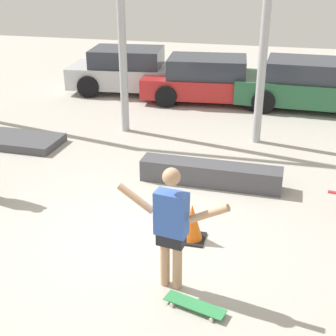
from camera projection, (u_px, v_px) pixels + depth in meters
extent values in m
plane|color=#B2ADA3|center=(131.00, 238.00, 7.54)|extent=(36.00, 36.00, 0.00)
cylinder|color=tan|center=(165.00, 259.00, 6.32)|extent=(0.13, 0.13, 0.84)
cylinder|color=tan|center=(177.00, 262.00, 6.25)|extent=(0.13, 0.13, 0.84)
cube|color=black|center=(171.00, 238.00, 6.14)|extent=(0.39, 0.26, 0.18)
cube|color=#3359B2|center=(171.00, 214.00, 5.99)|extent=(0.46, 0.28, 0.61)
sphere|color=tan|center=(171.00, 177.00, 5.77)|extent=(0.23, 0.23, 0.23)
cylinder|color=tan|center=(136.00, 199.00, 6.12)|extent=(0.54, 0.18, 0.36)
cylinder|color=tan|center=(209.00, 214.00, 5.76)|extent=(0.54, 0.18, 0.36)
cube|color=#338C4C|center=(195.00, 305.00, 6.00)|extent=(0.85, 0.42, 0.01)
cylinder|color=silver|center=(218.00, 309.00, 5.98)|extent=(0.06, 0.05, 0.05)
cylinder|color=silver|center=(211.00, 320.00, 5.81)|extent=(0.06, 0.05, 0.05)
cylinder|color=silver|center=(179.00, 295.00, 6.23)|extent=(0.06, 0.05, 0.05)
cylinder|color=silver|center=(172.00, 305.00, 6.05)|extent=(0.06, 0.05, 0.05)
cube|color=#47474C|center=(210.00, 174.00, 9.22)|extent=(2.79, 0.56, 0.43)
cube|color=#47474C|center=(13.00, 140.00, 11.23)|extent=(2.32, 1.14, 0.19)
cylinder|color=#A5A8AD|center=(121.00, 13.00, 10.93)|extent=(0.20, 0.20, 5.82)
cylinder|color=#A5A8AD|center=(266.00, 17.00, 10.21)|extent=(0.20, 0.20, 5.82)
cube|color=#B7BABF|center=(133.00, 76.00, 15.34)|extent=(4.21, 2.14, 0.66)
cube|color=#2D333D|center=(127.00, 57.00, 15.10)|extent=(2.38, 1.82, 0.56)
cylinder|color=black|center=(174.00, 76.00, 16.02)|extent=(0.71, 0.29, 0.69)
cylinder|color=black|center=(167.00, 89.00, 14.50)|extent=(0.71, 0.29, 0.69)
cylinder|color=black|center=(102.00, 74.00, 16.33)|extent=(0.71, 0.29, 0.69)
cylinder|color=black|center=(88.00, 86.00, 14.80)|extent=(0.71, 0.29, 0.69)
cube|color=red|center=(212.00, 86.00, 14.39)|extent=(4.36, 2.11, 0.59)
cube|color=#2D333D|center=(207.00, 67.00, 14.17)|extent=(2.46, 1.80, 0.58)
cylinder|color=black|center=(254.00, 85.00, 15.04)|extent=(0.66, 0.28, 0.65)
cylinder|color=black|center=(255.00, 100.00, 13.52)|extent=(0.66, 0.28, 0.65)
cylinder|color=black|center=(174.00, 82.00, 15.39)|extent=(0.66, 0.28, 0.65)
cylinder|color=black|center=(166.00, 96.00, 13.87)|extent=(0.66, 0.28, 0.65)
cube|color=#28603D|center=(315.00, 91.00, 13.69)|extent=(4.55, 1.98, 0.68)
cube|color=#2D333D|center=(311.00, 69.00, 13.48)|extent=(2.52, 1.77, 0.55)
cylinder|color=black|center=(268.00, 86.00, 14.90)|extent=(0.68, 0.24, 0.67)
cylinder|color=black|center=(263.00, 102.00, 13.32)|extent=(0.68, 0.24, 0.67)
cube|color=black|center=(192.00, 238.00, 7.50)|extent=(0.43, 0.43, 0.03)
cone|color=orange|center=(192.00, 222.00, 7.37)|extent=(0.34, 0.34, 0.59)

